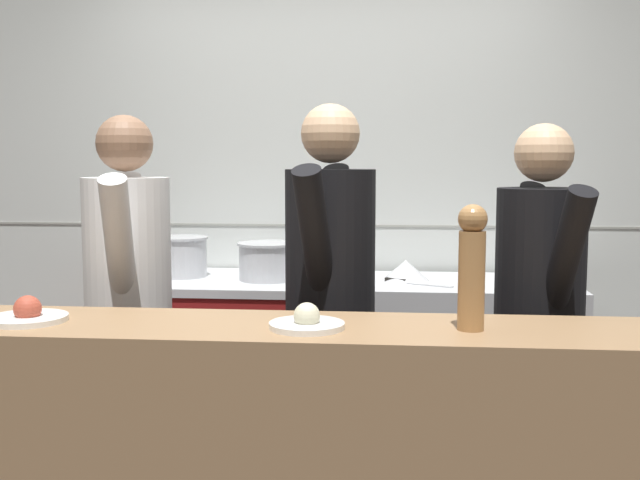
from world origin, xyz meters
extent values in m
cube|color=silver|center=(0.00, 1.49, 1.30)|extent=(8.00, 0.06, 2.60)
cube|color=gray|center=(0.00, 1.46, 1.15)|extent=(8.00, 0.00, 0.01)
cube|color=maroon|center=(-0.52, 1.09, 0.44)|extent=(0.98, 0.70, 0.87)
cube|color=#B7BABF|center=(-0.52, 1.09, 0.89)|extent=(1.00, 0.71, 0.04)
cube|color=#B7BABF|center=(-0.52, 0.75, 0.50)|extent=(0.88, 0.03, 0.10)
cube|color=#B7BABF|center=(0.64, 1.09, 0.46)|extent=(1.21, 0.65, 0.91)
cube|color=black|center=(0.64, 0.78, 0.05)|extent=(1.18, 0.04, 0.10)
cylinder|color=#B7BABF|center=(-0.71, 1.12, 1.01)|extent=(0.25, 0.25, 0.20)
cylinder|color=#B7BABF|center=(-0.71, 1.12, 1.11)|extent=(0.27, 0.27, 0.01)
cylinder|color=#B7BABF|center=(-0.26, 1.05, 1.01)|extent=(0.28, 0.28, 0.19)
cylinder|color=#B7BABF|center=(-0.26, 1.05, 1.09)|extent=(0.30, 0.30, 0.01)
cone|color=#B7BABF|center=(0.42, 1.11, 0.96)|extent=(0.23, 0.23, 0.10)
cube|color=#B7BABF|center=(0.53, 0.96, 0.91)|extent=(0.23, 0.14, 0.01)
cube|color=black|center=(0.37, 1.04, 0.92)|extent=(0.11, 0.07, 0.02)
cylinder|color=white|center=(-0.79, -0.37, 1.00)|extent=(0.24, 0.24, 0.02)
sphere|color=#B24733|center=(-0.79, -0.37, 1.04)|extent=(0.09, 0.09, 0.09)
cylinder|color=white|center=(0.10, -0.38, 1.00)|extent=(0.23, 0.23, 0.02)
sphere|color=beige|center=(0.10, -0.38, 1.03)|extent=(0.08, 0.08, 0.08)
cylinder|color=#AD7A47|center=(0.59, -0.36, 1.14)|extent=(0.08, 0.08, 0.30)
sphere|color=#AD7A47|center=(0.59, -0.36, 1.33)|extent=(0.09, 0.09, 0.09)
cube|color=black|center=(-0.69, 0.28, 0.39)|extent=(0.32, 0.24, 0.79)
cylinder|color=white|center=(-0.69, 0.28, 1.11)|extent=(0.40, 0.40, 0.65)
sphere|color=#8C664C|center=(-0.69, 0.28, 1.57)|extent=(0.22, 0.22, 0.22)
cylinder|color=white|center=(-0.73, 0.48, 1.19)|extent=(0.17, 0.34, 0.54)
cylinder|color=white|center=(-0.65, 0.08, 1.19)|extent=(0.17, 0.34, 0.54)
cube|color=black|center=(0.11, 0.29, 0.40)|extent=(0.33, 0.24, 0.80)
cylinder|color=black|center=(0.11, 0.29, 1.13)|extent=(0.40, 0.40, 0.66)
sphere|color=#D8AD84|center=(0.11, 0.29, 1.60)|extent=(0.23, 0.23, 0.23)
cylinder|color=black|center=(0.15, 0.49, 1.21)|extent=(0.16, 0.35, 0.56)
cylinder|color=black|center=(0.08, 0.09, 1.21)|extent=(0.16, 0.35, 0.56)
cube|color=black|center=(0.91, 0.26, 0.38)|extent=(0.32, 0.24, 0.77)
cylinder|color=black|center=(0.91, 0.26, 1.08)|extent=(0.40, 0.40, 0.63)
sphere|color=#D8AD84|center=(0.91, 0.26, 1.53)|extent=(0.22, 0.22, 0.22)
cylinder|color=black|center=(0.86, 0.45, 1.16)|extent=(0.17, 0.33, 0.53)
cylinder|color=black|center=(0.95, 0.07, 1.16)|extent=(0.17, 0.33, 0.53)
camera|label=1|loc=(0.35, -2.58, 1.49)|focal=42.00mm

